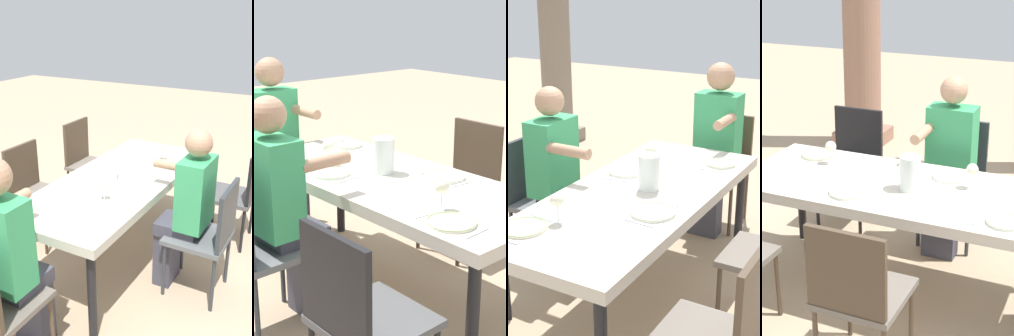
{
  "view_description": "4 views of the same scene",
  "coord_description": "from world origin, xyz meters",
  "views": [
    {
      "loc": [
        2.64,
        1.53,
        2.03
      ],
      "look_at": [
        -0.01,
        0.07,
        0.84
      ],
      "focal_mm": 42.52,
      "sensor_mm": 36.0,
      "label": 1
    },
    {
      "loc": [
        -2.31,
        2.1,
        1.75
      ],
      "look_at": [
        0.08,
        -0.0,
        0.78
      ],
      "focal_mm": 59.61,
      "sensor_mm": 36.0,
      "label": 2
    },
    {
      "loc": [
        -2.64,
        -1.47,
        1.97
      ],
      "look_at": [
        0.1,
        0.07,
        0.85
      ],
      "focal_mm": 58.72,
      "sensor_mm": 36.0,
      "label": 3
    },
    {
      "loc": [
        1.2,
        -2.96,
        2.13
      ],
      "look_at": [
        -0.11,
        0.08,
        0.81
      ],
      "focal_mm": 59.92,
      "sensor_mm": 36.0,
      "label": 4
    }
  ],
  "objects": [
    {
      "name": "ground_plane",
      "position": [
        0.0,
        0.0,
        0.0
      ],
      "size": [
        16.0,
        16.0,
        0.0
      ],
      "primitive_type": "plane",
      "color": "tan"
    },
    {
      "name": "dining_table",
      "position": [
        0.0,
        0.0,
        0.68
      ],
      "size": [
        2.03,
        0.84,
        0.74
      ],
      "color": "beige",
      "rests_on": "ground"
    },
    {
      "name": "chair_west_north",
      "position": [
        -0.74,
        0.84,
        0.52
      ],
      "size": [
        0.44,
        0.44,
        0.9
      ],
      "color": "#4F4F50",
      "rests_on": "ground"
    },
    {
      "name": "chair_mid_north",
      "position": [
        0.12,
        0.84,
        0.53
      ],
      "size": [
        0.44,
        0.44,
        0.91
      ],
      "color": "#5B5E61",
      "rests_on": "ground"
    },
    {
      "name": "chair_mid_south",
      "position": [
        0.12,
        -0.84,
        0.53
      ],
      "size": [
        0.44,
        0.44,
        0.91
      ],
      "color": "#6A6158",
      "rests_on": "ground"
    },
    {
      "name": "diner_woman_green",
      "position": [
        0.12,
        0.65,
        0.69
      ],
      "size": [
        0.35,
        0.49,
        1.29
      ],
      "color": "#3F3F4C",
      "rests_on": "ground"
    },
    {
      "name": "stone_column_near",
      "position": [
        -1.48,
        2.57,
        1.43
      ],
      "size": [
        0.53,
        0.53,
        2.9
      ],
      "color": "#936B56",
      "rests_on": "ground"
    },
    {
      "name": "plate_0",
      "position": [
        -0.72,
        0.26,
        0.75
      ],
      "size": [
        0.24,
        0.24,
        0.02
      ],
      "color": "silver",
      "rests_on": "dining_table"
    },
    {
      "name": "wine_glass_0",
      "position": [
        -0.56,
        0.16,
        0.86
      ],
      "size": [
        0.08,
        0.08,
        0.16
      ],
      "color": "white",
      "rests_on": "dining_table"
    },
    {
      "name": "fork_0",
      "position": [
        -0.87,
        0.26,
        0.75
      ],
      "size": [
        0.02,
        0.17,
        0.01
      ],
      "primitive_type": "cube",
      "rotation": [
        0.0,
        0.0,
        0.05
      ],
      "color": "silver",
      "rests_on": "dining_table"
    },
    {
      "name": "spoon_0",
      "position": [
        -0.57,
        0.26,
        0.75
      ],
      "size": [
        0.04,
        0.17,
        0.01
      ],
      "primitive_type": "cube",
      "rotation": [
        0.0,
        0.0,
        -0.12
      ],
      "color": "silver",
      "rests_on": "dining_table"
    },
    {
      "name": "plate_1",
      "position": [
        -0.22,
        -0.22,
        0.75
      ],
      "size": [
        0.26,
        0.26,
        0.02
      ],
      "color": "white",
      "rests_on": "dining_table"
    },
    {
      "name": "fork_1",
      "position": [
        -0.37,
        -0.22,
        0.75
      ],
      "size": [
        0.03,
        0.17,
        0.01
      ],
      "primitive_type": "cube",
      "rotation": [
        0.0,
        0.0,
        -0.06
      ],
      "color": "silver",
      "rests_on": "dining_table"
    },
    {
      "name": "spoon_1",
      "position": [
        -0.07,
        -0.22,
        0.75
      ],
      "size": [
        0.03,
        0.17,
        0.01
      ],
      "primitive_type": "cube",
      "rotation": [
        0.0,
        0.0,
        0.09
      ],
      "color": "silver",
      "rests_on": "dining_table"
    },
    {
      "name": "plate_2",
      "position": [
        0.26,
        0.23,
        0.75
      ],
      "size": [
        0.23,
        0.23,
        0.02
      ],
      "color": "white",
      "rests_on": "dining_table"
    },
    {
      "name": "wine_glass_2",
      "position": [
        0.43,
        0.13,
        0.86
      ],
      "size": [
        0.08,
        0.08,
        0.16
      ],
      "color": "white",
      "rests_on": "dining_table"
    },
    {
      "name": "fork_2",
      "position": [
        0.11,
        0.23,
        0.75
      ],
      "size": [
        0.03,
        0.17,
        0.01
      ],
      "primitive_type": "cube",
      "rotation": [
        0.0,
        0.0,
        0.11
      ],
      "color": "silver",
      "rests_on": "dining_table"
    },
    {
      "name": "spoon_2",
      "position": [
        0.41,
        0.23,
        0.75
      ],
      "size": [
        0.03,
        0.17,
        0.01
      ],
      "primitive_type": "cube",
      "rotation": [
        0.0,
        0.0,
        0.1
      ],
      "color": "silver",
      "rests_on": "dining_table"
    },
    {
      "name": "plate_3",
      "position": [
        0.72,
        -0.25,
        0.75
      ],
      "size": [
        0.21,
        0.21,
        0.02
      ],
      "color": "white",
      "rests_on": "dining_table"
    },
    {
      "name": "fork_3",
      "position": [
        0.57,
        -0.25,
        0.75
      ],
      "size": [
        0.02,
        0.17,
        0.01
      ],
      "primitive_type": "cube",
      "rotation": [
        0.0,
        0.0,
        -0.05
      ],
      "color": "silver",
      "rests_on": "dining_table"
    },
    {
      "name": "water_pitcher",
      "position": [
        0.09,
        -0.03,
        0.84
      ],
      "size": [
        0.13,
        0.13,
        0.21
      ],
      "color": "white",
      "rests_on": "dining_table"
    }
  ]
}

